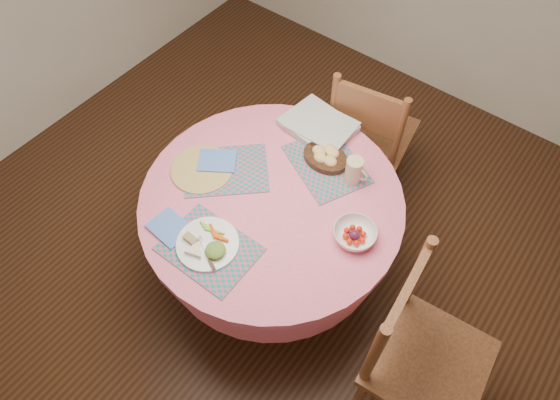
{
  "coord_description": "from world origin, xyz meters",
  "views": [
    {
      "loc": [
        0.85,
        -1.03,
        2.64
      ],
      "look_at": [
        0.05,
        0.0,
        0.78
      ],
      "focal_mm": 32.0,
      "sensor_mm": 36.0,
      "label": 1
    }
  ],
  "objects_px": {
    "chair_right": "(418,351)",
    "latte_mug": "(354,171)",
    "dining_table": "(272,221)",
    "chair_back": "(369,134)",
    "wicker_trivet": "(202,169)",
    "fruit_bowl": "(355,235)",
    "dinner_plate": "(208,245)",
    "bread_bowl": "(326,156)"
  },
  "relations": [
    {
      "from": "chair_back",
      "to": "fruit_bowl",
      "type": "distance_m",
      "value": 0.9
    },
    {
      "from": "dinner_plate",
      "to": "latte_mug",
      "type": "distance_m",
      "value": 0.75
    },
    {
      "from": "chair_right",
      "to": "dinner_plate",
      "type": "distance_m",
      "value": 1.0
    },
    {
      "from": "dining_table",
      "to": "wicker_trivet",
      "type": "xyz_separation_m",
      "value": [
        -0.37,
        -0.07,
        0.2
      ]
    },
    {
      "from": "chair_right",
      "to": "latte_mug",
      "type": "distance_m",
      "value": 0.84
    },
    {
      "from": "bread_bowl",
      "to": "latte_mug",
      "type": "xyz_separation_m",
      "value": [
        0.17,
        -0.02,
        0.04
      ]
    },
    {
      "from": "chair_right",
      "to": "wicker_trivet",
      "type": "xyz_separation_m",
      "value": [
        -1.26,
        0.06,
        0.21
      ]
    },
    {
      "from": "dining_table",
      "to": "chair_back",
      "type": "distance_m",
      "value": 0.83
    },
    {
      "from": "latte_mug",
      "to": "fruit_bowl",
      "type": "relative_size",
      "value": 0.56
    },
    {
      "from": "chair_back",
      "to": "latte_mug",
      "type": "xyz_separation_m",
      "value": [
        0.18,
        -0.51,
        0.31
      ]
    },
    {
      "from": "wicker_trivet",
      "to": "bread_bowl",
      "type": "bearing_deg",
      "value": 43.13
    },
    {
      "from": "wicker_trivet",
      "to": "chair_back",
      "type": "bearing_deg",
      "value": 64.73
    },
    {
      "from": "dining_table",
      "to": "chair_back",
      "type": "height_order",
      "value": "chair_back"
    },
    {
      "from": "dinner_plate",
      "to": "bread_bowl",
      "type": "distance_m",
      "value": 0.72
    },
    {
      "from": "dining_table",
      "to": "fruit_bowl",
      "type": "height_order",
      "value": "fruit_bowl"
    },
    {
      "from": "dining_table",
      "to": "dinner_plate",
      "type": "height_order",
      "value": "dinner_plate"
    },
    {
      "from": "wicker_trivet",
      "to": "latte_mug",
      "type": "bearing_deg",
      "value": 32.69
    },
    {
      "from": "dinner_plate",
      "to": "latte_mug",
      "type": "bearing_deg",
      "value": 66.7
    },
    {
      "from": "chair_right",
      "to": "bread_bowl",
      "type": "distance_m",
      "value": 0.98
    },
    {
      "from": "chair_right",
      "to": "chair_back",
      "type": "relative_size",
      "value": 1.08
    },
    {
      "from": "chair_back",
      "to": "bread_bowl",
      "type": "bearing_deg",
      "value": 82.02
    },
    {
      "from": "chair_right",
      "to": "fruit_bowl",
      "type": "bearing_deg",
      "value": 62.76
    },
    {
      "from": "dining_table",
      "to": "bread_bowl",
      "type": "relative_size",
      "value": 5.39
    },
    {
      "from": "chair_back",
      "to": "fruit_bowl",
      "type": "xyz_separation_m",
      "value": [
        0.36,
        -0.78,
        0.27
      ]
    },
    {
      "from": "dining_table",
      "to": "chair_right",
      "type": "relative_size",
      "value": 1.18
    },
    {
      "from": "dining_table",
      "to": "latte_mug",
      "type": "bearing_deg",
      "value": 52.89
    },
    {
      "from": "dinner_plate",
      "to": "fruit_bowl",
      "type": "xyz_separation_m",
      "value": [
        0.48,
        0.43,
        0.01
      ]
    },
    {
      "from": "dining_table",
      "to": "latte_mug",
      "type": "relative_size",
      "value": 9.03
    },
    {
      "from": "fruit_bowl",
      "to": "dinner_plate",
      "type": "bearing_deg",
      "value": -138.17
    },
    {
      "from": "dinner_plate",
      "to": "latte_mug",
      "type": "height_order",
      "value": "latte_mug"
    },
    {
      "from": "chair_right",
      "to": "chair_back",
      "type": "height_order",
      "value": "chair_right"
    },
    {
      "from": "wicker_trivet",
      "to": "fruit_bowl",
      "type": "xyz_separation_m",
      "value": [
        0.79,
        0.13,
        0.02
      ]
    },
    {
      "from": "dinner_plate",
      "to": "dining_table",
      "type": "bearing_deg",
      "value": 81.31
    },
    {
      "from": "bread_bowl",
      "to": "fruit_bowl",
      "type": "distance_m",
      "value": 0.45
    },
    {
      "from": "wicker_trivet",
      "to": "dinner_plate",
      "type": "relative_size",
      "value": 1.1
    },
    {
      "from": "wicker_trivet",
      "to": "bread_bowl",
      "type": "height_order",
      "value": "bread_bowl"
    },
    {
      "from": "dining_table",
      "to": "latte_mug",
      "type": "height_order",
      "value": "latte_mug"
    },
    {
      "from": "chair_back",
      "to": "dining_table",
      "type": "bearing_deg",
      "value": 76.59
    },
    {
      "from": "bread_bowl",
      "to": "fruit_bowl",
      "type": "height_order",
      "value": "bread_bowl"
    },
    {
      "from": "chair_back",
      "to": "latte_mug",
      "type": "height_order",
      "value": "chair_back"
    },
    {
      "from": "latte_mug",
      "to": "dinner_plate",
      "type": "bearing_deg",
      "value": -113.3
    },
    {
      "from": "latte_mug",
      "to": "chair_back",
      "type": "bearing_deg",
      "value": 109.64
    }
  ]
}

